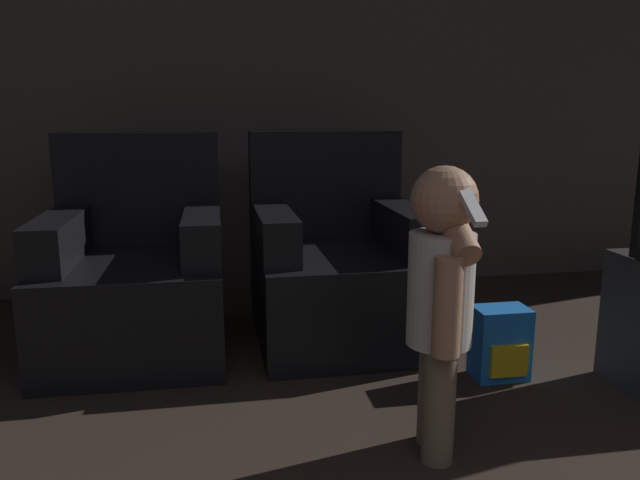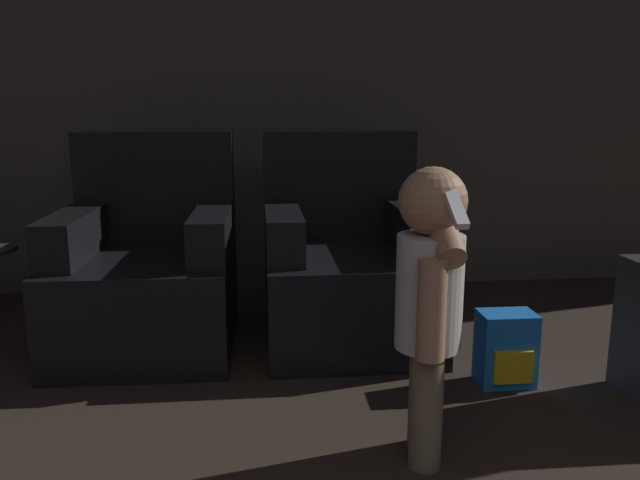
# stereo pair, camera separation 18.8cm
# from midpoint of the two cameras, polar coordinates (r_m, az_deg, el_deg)

# --- Properties ---
(wall_back) EXTENTS (8.40, 0.05, 2.60)m
(wall_back) POSITION_cam_midpoint_polar(r_m,az_deg,el_deg) (3.78, -7.86, 15.07)
(wall_back) COLOR #51493F
(wall_back) RESTS_ON ground_plane
(armchair_left) EXTENTS (0.78, 0.88, 0.98)m
(armchair_left) POSITION_cam_midpoint_polar(r_m,az_deg,el_deg) (2.99, -18.14, -3.23)
(armchair_left) COLOR black
(armchair_left) RESTS_ON ground_plane
(armchair_right) EXTENTS (0.77, 0.88, 0.98)m
(armchair_right) POSITION_cam_midpoint_polar(r_m,az_deg,el_deg) (3.00, -0.31, -2.59)
(armchair_right) COLOR black
(armchair_right) RESTS_ON ground_plane
(person_toddler) EXTENTS (0.20, 0.36, 0.92)m
(person_toddler) POSITION_cam_midpoint_polar(r_m,az_deg,el_deg) (1.92, 8.32, -4.57)
(person_toddler) COLOR brown
(person_toddler) RESTS_ON ground_plane
(toy_backpack) EXTENTS (0.22, 0.17, 0.30)m
(toy_backpack) POSITION_cam_midpoint_polar(r_m,az_deg,el_deg) (2.65, 14.20, -9.19)
(toy_backpack) COLOR blue
(toy_backpack) RESTS_ON ground_plane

